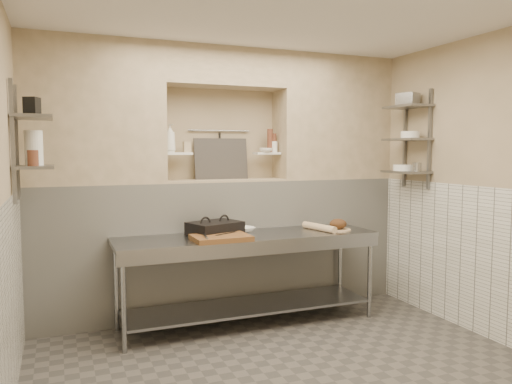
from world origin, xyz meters
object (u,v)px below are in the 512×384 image
mixing_bowl (244,229)px  cutting_board (221,238)px  panini_press (215,228)px  bottle_soap (170,138)px  bowl_alcove (266,150)px  jug_left (34,148)px  prep_table (248,261)px  rolling_pin (319,227)px  bread_loaf (338,224)px

mixing_bowl → cutting_board: bearing=-134.8°
panini_press → bottle_soap: bearing=109.7°
bowl_alcove → bottle_soap: bearing=178.5°
bowl_alcove → mixing_bowl: bearing=-139.7°
panini_press → mixing_bowl: panini_press is taller
jug_left → bottle_soap: bearing=27.2°
prep_table → cutting_board: (-0.34, -0.17, 0.28)m
rolling_pin → bread_loaf: bearing=-18.0°
prep_table → bottle_soap: size_ratio=9.02×
bottle_soap → mixing_bowl: bearing=-27.0°
mixing_bowl → bowl_alcove: size_ratio=1.39×
prep_table → bowl_alcove: 1.28m
mixing_bowl → rolling_pin: bearing=-15.9°
cutting_board → rolling_pin: size_ratio=1.12×
rolling_pin → cutting_board: bearing=-172.0°
panini_press → bottle_soap: (-0.34, 0.42, 0.89)m
prep_table → panini_press: (-0.31, 0.12, 0.32)m
rolling_pin → bottle_soap: bottle_soap is taller
cutting_board → bowl_alcove: bowl_alcove is taller
panini_press → cutting_board: (-0.03, -0.30, -0.04)m
prep_table → mixing_bowl: size_ratio=12.56×
rolling_pin → jug_left: (-2.69, -0.08, 0.82)m
rolling_pin → bottle_soap: (-1.43, 0.56, 0.92)m
bread_loaf → panini_press: bearing=171.1°
mixing_bowl → bread_loaf: (0.94, -0.28, 0.04)m
bowl_alcove → panini_press: bearing=-151.0°
mixing_bowl → bread_loaf: bread_loaf is taller
cutting_board → mixing_bowl: bearing=45.2°
rolling_pin → bread_loaf: bread_loaf is taller
mixing_bowl → bread_loaf: size_ratio=1.16×
bottle_soap → bowl_alcove: (1.06, -0.03, -0.12)m
prep_table → cutting_board: 0.47m
prep_table → bread_loaf: bread_loaf is taller
mixing_bowl → bowl_alcove: bearing=40.3°
prep_table → panini_press: panini_press is taller
mixing_bowl → bottle_soap: bottle_soap is taller
cutting_board → bowl_alcove: 1.30m
rolling_pin → bowl_alcove: 1.03m
cutting_board → jug_left: jug_left is taller
bottle_soap → bowl_alcove: size_ratio=1.93×
cutting_board → bread_loaf: (1.31, 0.10, 0.05)m
prep_table → mixing_bowl: bearing=81.0°
rolling_pin → bread_loaf: size_ratio=2.63×
cutting_board → bottle_soap: size_ratio=1.82×
cutting_board → mixing_bowl: (0.37, 0.37, 0.00)m
prep_table → mixing_bowl: 0.35m
mixing_bowl → prep_table: bearing=-99.0°
bowl_alcove → cutting_board: bearing=-137.2°
panini_press → cutting_board: 0.30m
rolling_pin → jug_left: size_ratio=1.66×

